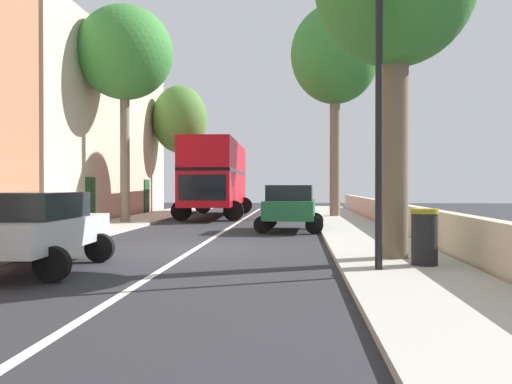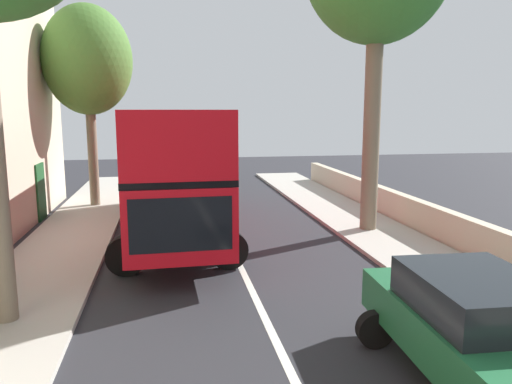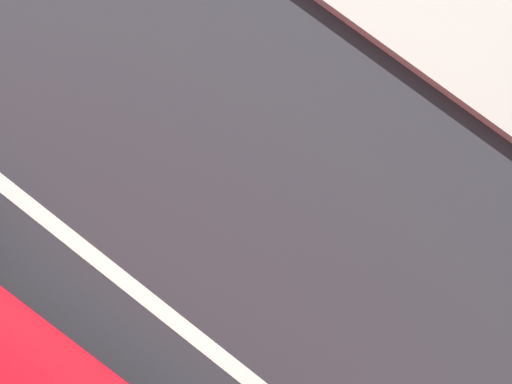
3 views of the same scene
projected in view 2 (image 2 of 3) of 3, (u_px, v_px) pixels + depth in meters
The scene contains 3 objects.
double_decker_bus at pixel (171, 163), 15.72m from camera, with size 3.76×11.27×4.06m.
parked_car_green_right_2 at pixel (469, 322), 7.21m from camera, with size 2.61×4.03×1.74m.
street_tree_left_2 at pixel (88, 61), 19.64m from camera, with size 3.52×3.52×8.08m.
Camera 2 is at (-1.80, 0.13, 4.06)m, focal length 34.43 mm.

